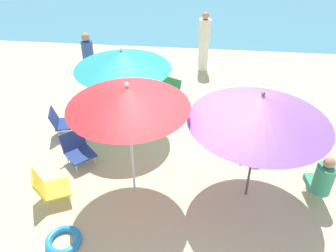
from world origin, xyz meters
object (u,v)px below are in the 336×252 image
(beach_chair_a, at_px, (62,121))
(person_d, at_px, (204,42))
(beach_chair_e, at_px, (120,86))
(beach_chair_c, at_px, (48,187))
(beach_chair_d, at_px, (77,148))
(person_b, at_px, (90,66))
(umbrella_red, at_px, (128,97))
(umbrella_teal, at_px, (122,59))
(umbrella_purple, at_px, (261,109))
(person_c, at_px, (322,179))
(beach_chair_b, at_px, (167,92))
(person_a, at_px, (252,134))
(swim_ring, at_px, (64,240))

(beach_chair_a, bearing_deg, person_d, 34.55)
(beach_chair_e, bearing_deg, beach_chair_c, -26.96)
(beach_chair_c, relative_size, beach_chair_d, 0.95)
(beach_chair_e, height_order, person_b, person_b)
(umbrella_red, height_order, person_d, umbrella_red)
(umbrella_teal, distance_m, beach_chair_c, 2.70)
(umbrella_teal, bearing_deg, beach_chair_c, -111.24)
(umbrella_red, xyz_separation_m, umbrella_teal, (-0.50, 1.86, -0.29))
(beach_chair_c, bearing_deg, umbrella_teal, 42.77)
(umbrella_teal, xyz_separation_m, beach_chair_d, (-0.71, -1.16, -1.31))
(umbrella_red, distance_m, person_b, 3.62)
(umbrella_purple, relative_size, person_c, 2.18)
(person_c, bearing_deg, beach_chair_b, 37.67)
(umbrella_teal, distance_m, person_a, 2.86)
(beach_chair_d, relative_size, person_b, 0.44)
(umbrella_red, xyz_separation_m, swim_ring, (-0.86, -1.14, -1.84))
(beach_chair_a, distance_m, beach_chair_c, 1.88)
(person_b, xyz_separation_m, person_c, (4.64, -2.95, -0.35))
(umbrella_red, xyz_separation_m, beach_chair_c, (-1.36, -0.34, -1.59))
(beach_chair_d, bearing_deg, person_a, 55.80)
(beach_chair_b, height_order, person_a, person_a)
(umbrella_purple, distance_m, person_a, 1.70)
(umbrella_teal, relative_size, beach_chair_e, 2.57)
(umbrella_teal, xyz_separation_m, person_d, (1.54, 3.02, -0.78))
(beach_chair_c, distance_m, beach_chair_d, 1.05)
(umbrella_teal, xyz_separation_m, beach_chair_b, (0.73, 1.16, -1.32))
(beach_chair_b, bearing_deg, person_a, 73.32)
(beach_chair_d, bearing_deg, beach_chair_c, -52.20)
(person_a, distance_m, person_d, 3.76)
(umbrella_red, relative_size, beach_chair_c, 3.08)
(umbrella_teal, bearing_deg, person_b, 131.91)
(beach_chair_c, height_order, person_a, person_a)
(beach_chair_d, height_order, swim_ring, beach_chair_d)
(beach_chair_a, relative_size, swim_ring, 1.17)
(beach_chair_b, relative_size, beach_chair_c, 1.12)
(person_c, bearing_deg, swim_ring, 101.43)
(umbrella_red, height_order, beach_chair_b, umbrella_red)
(beach_chair_b, distance_m, beach_chair_d, 2.73)
(swim_ring, bearing_deg, person_a, 39.70)
(person_b, bearing_deg, person_c, 99.90)
(person_b, height_order, swim_ring, person_b)
(person_b, xyz_separation_m, person_d, (2.63, 1.81, -0.02))
(umbrella_red, height_order, swim_ring, umbrella_red)
(person_a, bearing_deg, beach_chair_b, -68.51)
(umbrella_teal, bearing_deg, umbrella_red, -74.85)
(person_d, bearing_deg, beach_chair_a, 4.36)
(person_a, xyz_separation_m, person_c, (0.99, -1.16, 0.04))
(beach_chair_c, xyz_separation_m, person_d, (2.40, 5.22, 0.52))
(beach_chair_e, distance_m, person_b, 0.87)
(umbrella_red, relative_size, beach_chair_b, 2.74)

